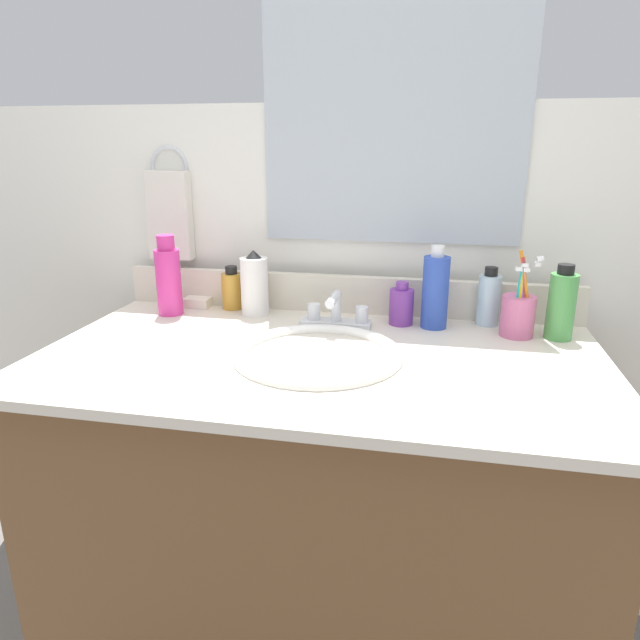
% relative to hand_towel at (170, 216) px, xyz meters
% --- Properties ---
extents(vanity_cabinet, '(1.06, 0.57, 0.79)m').
position_rel_hand_towel_xyz_m(vanity_cabinet, '(0.45, -0.32, -0.64)').
color(vanity_cabinet, brown).
rests_on(vanity_cabinet, ground_plane).
extents(countertop, '(1.11, 0.62, 0.02)m').
position_rel_hand_towel_xyz_m(countertop, '(0.45, -0.32, -0.23)').
color(countertop, beige).
rests_on(countertop, vanity_cabinet).
extents(backsplash, '(1.11, 0.02, 0.09)m').
position_rel_hand_towel_xyz_m(backsplash, '(0.45, -0.02, -0.18)').
color(backsplash, beige).
rests_on(backsplash, countertop).
extents(back_wall, '(2.21, 0.04, 1.30)m').
position_rel_hand_towel_xyz_m(back_wall, '(0.45, 0.04, -0.38)').
color(back_wall, white).
rests_on(back_wall, ground_plane).
extents(mirror_panel, '(0.60, 0.01, 0.56)m').
position_rel_hand_towel_xyz_m(mirror_panel, '(0.55, 0.02, 0.23)').
color(mirror_panel, '#B2BCC6').
extents(towel_ring, '(0.10, 0.01, 0.10)m').
position_rel_hand_towel_xyz_m(towel_ring, '(0.00, 0.02, 0.12)').
color(towel_ring, silver).
extents(hand_towel, '(0.11, 0.04, 0.22)m').
position_rel_hand_towel_xyz_m(hand_towel, '(0.00, 0.00, 0.00)').
color(hand_towel, silver).
extents(sink_basin, '(0.33, 0.33, 0.11)m').
position_rel_hand_towel_xyz_m(sink_basin, '(0.46, -0.34, -0.25)').
color(sink_basin, white).
rests_on(sink_basin, countertop).
extents(faucet, '(0.16, 0.10, 0.08)m').
position_rel_hand_towel_xyz_m(faucet, '(0.46, -0.14, -0.19)').
color(faucet, silver).
rests_on(faucet, countertop).
extents(bottle_shampoo_blue, '(0.06, 0.06, 0.18)m').
position_rel_hand_towel_xyz_m(bottle_shampoo_blue, '(0.67, -0.10, -0.14)').
color(bottle_shampoo_blue, '#2D4CB2').
rests_on(bottle_shampoo_blue, countertop).
extents(bottle_lotion_white, '(0.07, 0.07, 0.16)m').
position_rel_hand_towel_xyz_m(bottle_lotion_white, '(0.25, -0.09, -0.15)').
color(bottle_lotion_white, white).
rests_on(bottle_lotion_white, countertop).
extents(bottle_oil_amber, '(0.05, 0.05, 0.11)m').
position_rel_hand_towel_xyz_m(bottle_oil_amber, '(0.18, -0.05, -0.17)').
color(bottle_oil_amber, gold).
rests_on(bottle_oil_amber, countertop).
extents(bottle_soap_pink, '(0.06, 0.06, 0.19)m').
position_rel_hand_towel_xyz_m(bottle_soap_pink, '(0.05, -0.12, -0.13)').
color(bottle_soap_pink, '#D8338C').
rests_on(bottle_soap_pink, countertop).
extents(bottle_gel_clear, '(0.05, 0.05, 0.13)m').
position_rel_hand_towel_xyz_m(bottle_gel_clear, '(0.79, -0.06, -0.16)').
color(bottle_gel_clear, silver).
rests_on(bottle_gel_clear, countertop).
extents(bottle_toner_green, '(0.06, 0.06, 0.16)m').
position_rel_hand_towel_xyz_m(bottle_toner_green, '(0.93, -0.13, -0.15)').
color(bottle_toner_green, '#4C9E4C').
rests_on(bottle_toner_green, countertop).
extents(bottle_cream_purple, '(0.05, 0.05, 0.10)m').
position_rel_hand_towel_xyz_m(bottle_cream_purple, '(0.60, -0.09, -0.18)').
color(bottle_cream_purple, '#7A3899').
rests_on(bottle_cream_purple, countertop).
extents(cup_pink, '(0.07, 0.08, 0.19)m').
position_rel_hand_towel_xyz_m(cup_pink, '(0.85, -0.13, -0.17)').
color(cup_pink, '#D16693').
rests_on(cup_pink, countertop).
extents(soap_bar, '(0.06, 0.04, 0.02)m').
position_rel_hand_towel_xyz_m(soap_bar, '(0.08, -0.06, -0.21)').
color(soap_bar, white).
rests_on(soap_bar, countertop).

